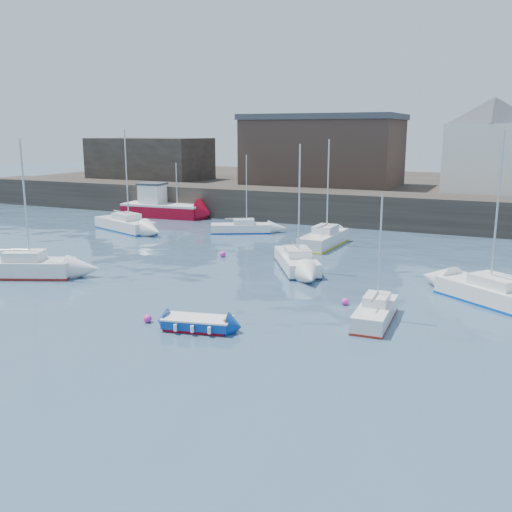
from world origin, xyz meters
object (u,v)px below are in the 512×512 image
at_px(sailboat_c, 375,312).
at_px(buoy_mid, 345,305).
at_px(buoy_near, 148,322).
at_px(fishing_boat, 161,206).
at_px(sailboat_f, 324,239).
at_px(buoy_far, 223,257).
at_px(sailboat_a, 21,267).
at_px(sailboat_e, 125,224).
at_px(sailboat_h, 241,228).
at_px(sailboat_b, 297,261).
at_px(blue_dinghy, 198,323).
at_px(sailboat_d, 500,295).

bearing_deg(sailboat_c, buoy_mid, 134.93).
relative_size(buoy_near, buoy_mid, 1.04).
height_order(fishing_boat, sailboat_f, sailboat_f).
xyz_separation_m(sailboat_c, buoy_mid, (-1.98, 1.99, -0.45)).
xyz_separation_m(fishing_boat, buoy_far, (14.71, -14.46, -1.07)).
bearing_deg(sailboat_a, sailboat_c, 1.37).
relative_size(sailboat_e, sailboat_h, 1.31).
bearing_deg(fishing_boat, sailboat_b, -37.15).
distance_m(sailboat_b, sailboat_h, 13.83).
relative_size(blue_dinghy, sailboat_f, 0.40).
xyz_separation_m(sailboat_a, sailboat_f, (13.80, 16.58, -0.01)).
bearing_deg(sailboat_b, sailboat_h, 130.75).
xyz_separation_m(sailboat_d, sailboat_h, (-21.15, 13.61, -0.09)).
bearing_deg(buoy_mid, sailboat_d, 23.76).
bearing_deg(fishing_boat, sailboat_h, -23.99).
bearing_deg(buoy_mid, fishing_boat, 139.45).
bearing_deg(sailboat_a, sailboat_b, 31.23).
height_order(buoy_mid, buoy_far, buoy_far).
bearing_deg(sailboat_c, sailboat_f, 115.39).
distance_m(sailboat_e, buoy_mid, 27.36).
relative_size(sailboat_c, buoy_far, 14.00).
height_order(sailboat_b, sailboat_h, sailboat_b).
distance_m(blue_dinghy, sailboat_c, 8.17).
xyz_separation_m(sailboat_d, buoy_near, (-14.70, -9.55, -0.53)).
bearing_deg(blue_dinghy, sailboat_b, 90.19).
xyz_separation_m(fishing_boat, sailboat_a, (6.19, -24.43, -0.49)).
distance_m(sailboat_a, sailboat_d, 27.18).
bearing_deg(sailboat_b, buoy_near, -101.49).
relative_size(sailboat_f, buoy_near, 20.76).
height_order(sailboat_c, buoy_near, sailboat_c).
xyz_separation_m(sailboat_h, buoy_far, (3.07, -9.28, -0.43)).
bearing_deg(sailboat_c, sailboat_a, -178.63).
bearing_deg(sailboat_e, sailboat_c, -30.91).
distance_m(sailboat_c, sailboat_e, 30.06).
height_order(sailboat_b, sailboat_c, sailboat_b).
xyz_separation_m(fishing_boat, buoy_near, (18.08, -28.33, -1.07)).
bearing_deg(blue_dinghy, sailboat_e, 133.63).
bearing_deg(sailboat_f, buoy_far, -128.63).
xyz_separation_m(sailboat_h, buoy_mid, (14.00, -16.75, -0.43)).
relative_size(sailboat_h, buoy_mid, 17.91).
relative_size(blue_dinghy, sailboat_d, 0.37).
distance_m(blue_dinghy, buoy_mid, 8.04).
height_order(sailboat_f, buoy_mid, sailboat_f).
xyz_separation_m(sailboat_c, buoy_far, (-12.90, 9.46, -0.45)).
height_order(fishing_boat, sailboat_d, sailboat_d).
height_order(sailboat_d, buoy_far, sailboat_d).
relative_size(sailboat_b, sailboat_e, 0.90).
relative_size(sailboat_f, sailboat_h, 1.21).
xyz_separation_m(sailboat_c, sailboat_h, (-15.98, 18.74, -0.02)).
bearing_deg(sailboat_c, buoy_far, 143.77).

